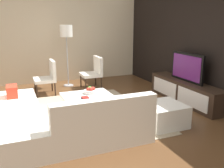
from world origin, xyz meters
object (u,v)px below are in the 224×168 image
coffee_table (89,105)px  book_stack (86,99)px  floor_lamp (66,34)px  television (187,67)px  sectional_couch (44,120)px  accent_chair_near (48,75)px  media_console (185,91)px  accent_chair_far (94,71)px  ottoman (163,114)px  fruit_bowl (91,91)px

coffee_table → book_stack: bearing=-28.4°
book_stack → coffee_table: bearing=151.6°
floor_lamp → television: bearing=41.3°
sectional_couch → accent_chair_near: (-2.41, 0.43, 0.22)m
sectional_couch → television: bearing=99.3°
media_console → accent_chair_near: bearing=-123.5°
accent_chair_near → accent_chair_far: (-0.14, 1.28, 0.00)m
floor_lamp → book_stack: 2.82m
ottoman → book_stack: book_stack is taller
fruit_bowl → floor_lamp: bearing=179.6°
media_console → sectional_couch: sectional_couch is taller
media_console → sectional_couch: size_ratio=0.88×
media_console → book_stack: (0.12, -2.41, 0.16)m
sectional_couch → ottoman: sectional_couch is taller
media_console → accent_chair_far: size_ratio=2.53×
television → book_stack: television is taller
accent_chair_far → book_stack: 2.30m
coffee_table → accent_chair_near: accent_chair_near is taller
floor_lamp → fruit_bowl: floor_lamp is taller
media_console → accent_chair_near: size_ratio=2.53×
coffee_table → ottoman: ottoman is taller
ottoman → accent_chair_far: bearing=-173.5°
coffee_table → book_stack: book_stack is taller
accent_chair_near → fruit_bowl: size_ratio=3.11×
sectional_couch → coffee_table: (-0.63, 0.96, -0.07)m
sectional_couch → accent_chair_far: (-2.54, 1.71, 0.22)m
sectional_couch → fruit_bowl: 1.35m
media_console → television: television is taller
media_console → floor_lamp: floor_lamp is taller
accent_chair_far → book_stack: size_ratio=3.98×
sectional_couch → floor_lamp: (-3.01, 1.08, 1.19)m
television → fruit_bowl: (-0.29, -2.19, -0.39)m
coffee_table → accent_chair_near: size_ratio=1.13×
sectional_couch → accent_chair_near: bearing=169.8°
fruit_bowl → book_stack: bearing=-28.7°
accent_chair_far → coffee_table: bearing=-22.2°
television → accent_chair_far: television is taller
television → coffee_table: television is taller
accent_chair_near → floor_lamp: size_ratio=0.51×
fruit_bowl → accent_chair_far: 1.84m
accent_chair_near → ottoman: (2.79, 1.61, -0.29)m
television → fruit_bowl: television is taller
television → ottoman: television is taller
sectional_couch → fruit_bowl: size_ratio=8.92×
fruit_bowl → media_console: bearing=82.6°
television → ottoman: size_ratio=1.49×
floor_lamp → accent_chair_far: (0.47, 0.63, -0.98)m
media_console → coffee_table: (-0.10, -2.30, -0.05)m
ottoman → sectional_couch: bearing=-100.7°
accent_chair_far → book_stack: (2.13, -0.87, -0.08)m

